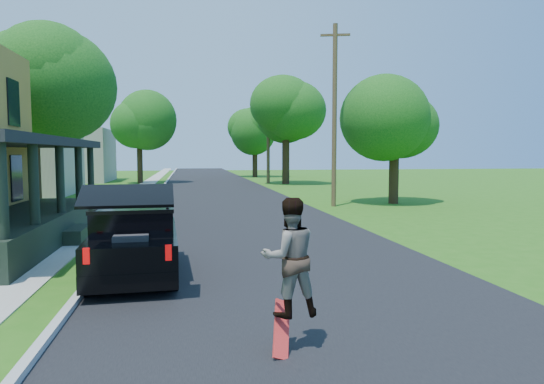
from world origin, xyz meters
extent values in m
plane|color=#276113|center=(0.00, 0.00, 0.00)|extent=(140.00, 140.00, 0.00)
cube|color=black|center=(0.00, 20.00, 0.00)|extent=(8.00, 120.00, 0.02)
cube|color=#A9A9A4|center=(-4.05, 20.00, 0.00)|extent=(0.15, 120.00, 0.12)
cube|color=gray|center=(-5.60, 20.00, 0.00)|extent=(1.30, 120.00, 0.03)
cube|color=black|center=(-6.80, 6.00, 0.45)|extent=(2.40, 10.00, 0.90)
cube|color=black|center=(-6.80, 6.00, 3.00)|extent=(2.60, 10.30, 0.25)
cube|color=#A6A293|center=(-13.50, 24.00, 2.50)|extent=(8.00, 8.00, 5.00)
pyramid|color=black|center=(-13.50, 24.00, 7.20)|extent=(12.78, 12.78, 2.20)
cube|color=#A6A293|center=(-13.50, 40.00, 2.50)|extent=(8.00, 8.00, 5.00)
pyramid|color=black|center=(-13.50, 40.00, 7.20)|extent=(12.78, 12.78, 2.20)
cube|color=black|center=(-3.20, 1.50, 0.61)|extent=(1.91, 4.19, 0.79)
cube|color=black|center=(-3.21, 1.64, 1.24)|extent=(1.70, 2.62, 0.51)
cube|color=black|center=(-3.21, 1.64, 1.52)|extent=(1.74, 2.70, 0.07)
cube|color=black|center=(-3.11, -0.51, 1.92)|extent=(1.63, 0.92, 0.36)
cube|color=#2E2E33|center=(-3.14, 0.27, 0.89)|extent=(0.68, 0.59, 0.42)
cube|color=silver|center=(-3.90, 1.61, 1.61)|extent=(0.16, 2.26, 0.06)
cube|color=silver|center=(-2.52, 1.67, 1.61)|extent=(0.16, 2.26, 0.06)
cube|color=#990505|center=(-3.80, -0.57, 0.89)|extent=(0.11, 0.06, 0.28)
cube|color=#990505|center=(-2.42, -0.50, 0.89)|extent=(0.11, 0.06, 0.28)
cylinder|color=black|center=(-4.01, 2.82, 0.32)|extent=(0.25, 0.64, 0.64)
cylinder|color=black|center=(-2.51, 2.89, 0.32)|extent=(0.25, 0.64, 0.64)
cylinder|color=black|center=(-3.89, 0.11, 0.32)|extent=(0.25, 0.64, 0.64)
cylinder|color=black|center=(-2.39, 0.18, 0.32)|extent=(0.25, 0.64, 0.64)
imported|color=black|center=(-0.74, -3.00, 1.28)|extent=(0.83, 0.68, 1.59)
cube|color=red|center=(-0.86, -3.05, 0.32)|extent=(0.35, 0.60, 0.69)
cylinder|color=black|center=(-9.10, 14.75, 1.92)|extent=(0.82, 0.82, 3.84)
sphere|color=#2D7A20|center=(-9.10, 14.75, 5.61)|extent=(6.88, 6.88, 5.30)
sphere|color=#2D7A20|center=(-8.81, 14.27, 6.79)|extent=(5.96, 5.96, 4.59)
sphere|color=#2D7A20|center=(-9.46, 15.37, 6.20)|extent=(6.11, 6.11, 4.71)
cylinder|color=black|center=(-6.34, 35.96, 1.69)|extent=(0.60, 0.60, 3.38)
sphere|color=#2D7A20|center=(-6.34, 35.96, 4.95)|extent=(5.70, 5.70, 4.71)
sphere|color=#2D7A20|center=(-5.94, 35.78, 6.00)|extent=(4.94, 4.94, 4.08)
sphere|color=#2D7A20|center=(-6.86, 36.20, 5.47)|extent=(5.06, 5.06, 4.19)
cylinder|color=black|center=(8.74, 15.06, 1.23)|extent=(0.61, 0.61, 2.46)
sphere|color=#2D7A20|center=(8.74, 15.06, 3.93)|extent=(5.20, 5.20, 4.39)
sphere|color=#2D7A20|center=(9.15, 14.86, 4.90)|extent=(4.50, 4.50, 3.81)
sphere|color=#2D7A20|center=(8.21, 15.33, 4.41)|extent=(4.62, 4.62, 3.90)
cylinder|color=black|center=(6.42, 32.61, 2.09)|extent=(0.79, 0.79, 4.18)
sphere|color=#2D7A20|center=(6.42, 32.61, 6.28)|extent=(7.74, 7.74, 6.29)
sphere|color=#2D7A20|center=(6.96, 32.40, 7.68)|extent=(6.71, 6.71, 5.46)
sphere|color=#2D7A20|center=(5.75, 32.90, 6.98)|extent=(6.88, 6.88, 5.60)
cylinder|color=black|center=(5.47, 45.64, 1.82)|extent=(0.72, 0.72, 3.63)
sphere|color=#2D7A20|center=(5.47, 45.64, 5.23)|extent=(5.94, 5.94, 4.79)
sphere|color=#2D7A20|center=(5.96, 45.46, 6.29)|extent=(5.15, 5.15, 4.15)
sphere|color=#2D7A20|center=(4.86, 45.89, 5.76)|extent=(5.28, 5.28, 4.26)
cylinder|color=#4E3924|center=(5.18, 14.25, 4.52)|extent=(0.29, 0.29, 9.03)
cube|color=#4E3924|center=(5.18, 14.25, 8.48)|extent=(1.44, 0.51, 0.11)
cylinder|color=#4E3924|center=(5.02, 33.61, 4.58)|extent=(0.33, 0.33, 9.15)
cube|color=#4E3924|center=(5.02, 33.61, 8.49)|extent=(1.76, 0.43, 0.13)
camera|label=1|loc=(-2.05, -9.21, 2.64)|focal=32.00mm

